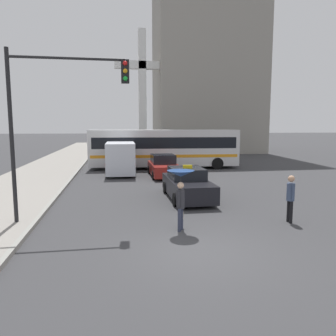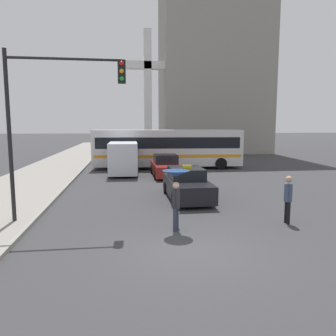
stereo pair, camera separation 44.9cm
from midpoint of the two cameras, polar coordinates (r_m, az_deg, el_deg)
The scene contains 10 objects.
ground_plane at distance 9.68m, azimuth 3.97°, elevation -14.13°, with size 300.00×300.00×0.00m, color #38383A.
taxi at distance 16.06m, azimuth 2.56°, elevation -2.88°, with size 1.91×4.69×1.66m.
sedan_red at distance 23.17m, azimuth -1.37°, elevation 0.28°, with size 1.91×4.57×1.53m.
ambulance_van at distance 24.41m, azimuth -8.79°, elevation 2.00°, with size 2.17×5.04×2.34m.
city_bus at distance 27.42m, azimuth -1.18°, elevation 3.68°, with size 12.36×3.15×3.21m.
pedestrian_with_umbrella at distance 10.97m, azimuth 1.05°, elevation -2.78°, with size 0.92×0.92×2.07m.
pedestrian_man at distance 12.73m, azimuth 19.62°, elevation -4.44°, with size 0.31×0.44×1.75m.
traffic_light at distance 12.26m, azimuth -19.67°, elevation 10.41°, with size 4.13×0.38×6.15m.
building_tower_near at distance 46.92m, azimuth 6.72°, elevation 22.92°, with size 13.80×9.00×32.35m.
monument_cross at distance 40.96m, azimuth -4.82°, elevation 14.25°, with size 6.58×0.90×14.96m.
Camera 1 is at (-2.28, -8.73, 3.54)m, focal length 35.00 mm.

